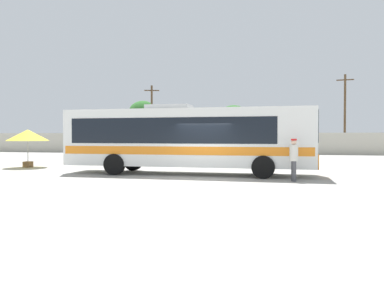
{
  "coord_description": "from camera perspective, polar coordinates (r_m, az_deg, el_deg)",
  "views": [
    {
      "loc": [
        2.71,
        -16.61,
        1.91
      ],
      "look_at": [
        -1.33,
        4.56,
        1.45
      ],
      "focal_mm": 34.88,
      "sensor_mm": 36.0,
      "label": 1
    }
  ],
  "objects": [
    {
      "name": "coach_bus_white_orange",
      "position": [
        18.72,
        -1.17,
        1.06
      ],
      "size": [
        12.4,
        3.04,
        3.48
      ],
      "color": "white",
      "rests_on": "ground_plane"
    },
    {
      "name": "attendant_by_bus_door",
      "position": [
        16.29,
        15.3,
        -1.94
      ],
      "size": [
        0.44,
        0.44,
        1.8
      ],
      "color": "#4C4C51",
      "rests_on": "ground_plane"
    },
    {
      "name": "roadside_tree_midleft",
      "position": [
        46.08,
        6.37,
        3.63
      ],
      "size": [
        4.31,
        4.31,
        5.7
      ],
      "color": "brown",
      "rests_on": "ground_plane"
    },
    {
      "name": "vendor_umbrella_near_gate_yellow",
      "position": [
        24.84,
        -23.82,
        1.18
      ],
      "size": [
        2.49,
        2.49,
        2.31
      ],
      "color": "gray",
      "rests_on": "ground_plane"
    },
    {
      "name": "ground_plane",
      "position": [
        26.81,
        4.97,
        -2.87
      ],
      "size": [
        300.0,
        300.0,
        0.0
      ],
      "primitive_type": "plane",
      "color": "#A3A099"
    },
    {
      "name": "parked_car_leftmost_silver",
      "position": [
        41.7,
        -15.23,
        -0.4
      ],
      "size": [
        4.19,
        2.1,
        1.44
      ],
      "color": "#B7BABF",
      "rests_on": "ground_plane"
    },
    {
      "name": "utility_pole_far",
      "position": [
        45.38,
        -6.17,
        4.09
      ],
      "size": [
        1.77,
        0.59,
        8.02
      ],
      "color": "#4C3823",
      "rests_on": "ground_plane"
    },
    {
      "name": "utility_pole_near",
      "position": [
        44.19,
        22.34,
        4.5
      ],
      "size": [
        1.79,
        0.43,
        8.66
      ],
      "color": "#4C3823",
      "rests_on": "ground_plane"
    },
    {
      "name": "parked_car_second_silver",
      "position": [
        39.29,
        -6.02,
        -0.45
      ],
      "size": [
        4.53,
        2.02,
        1.44
      ],
      "color": "#B7BABF",
      "rests_on": "ground_plane"
    },
    {
      "name": "roadside_tree_left",
      "position": [
        46.87,
        -7.51,
        4.7
      ],
      "size": [
        3.53,
        3.53,
        6.3
      ],
      "color": "brown",
      "rests_on": "ground_plane"
    },
    {
      "name": "perimeter_wall",
      "position": [
        40.33,
        6.95,
        0.1
      ],
      "size": [
        80.0,
        0.3,
        2.26
      ],
      "primitive_type": "cube",
      "color": "#B2AD9E",
      "rests_on": "ground_plane"
    }
  ]
}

